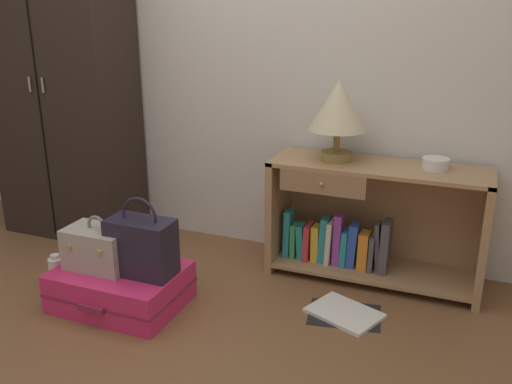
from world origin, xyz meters
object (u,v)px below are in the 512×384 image
(bookshelf, at_px, (367,223))
(suitcase_large, at_px, (121,286))
(open_book_on_floor, at_px, (344,313))
(train_case, at_px, (99,248))
(table_lamp, at_px, (338,108))
(wardrobe, at_px, (63,80))
(bottle, at_px, (57,270))
(bowl, at_px, (436,164))
(handbag, at_px, (142,246))

(bookshelf, xyz_separation_m, suitcase_large, (-1.10, -0.80, -0.22))
(bookshelf, height_order, open_book_on_floor, bookshelf)
(train_case, bearing_deg, table_lamp, 38.76)
(wardrobe, relative_size, bottle, 11.62)
(table_lamp, xyz_separation_m, bowl, (0.52, 0.03, -0.26))
(bottle, xyz_separation_m, open_book_on_floor, (1.57, 0.27, -0.07))
(bowl, bearing_deg, bookshelf, -176.28)
(bowl, xyz_separation_m, handbag, (-1.29, -0.82, -0.34))
(suitcase_large, bearing_deg, bowl, 29.89)
(bookshelf, xyz_separation_m, train_case, (-1.20, -0.82, -0.01))
(wardrobe, distance_m, suitcase_large, 1.49)
(suitcase_large, distance_m, train_case, 0.23)
(bookshelf, xyz_separation_m, open_book_on_floor, (-0.00, -0.47, -0.31))
(handbag, bearing_deg, suitcase_large, -178.31)
(wardrobe, xyz_separation_m, handbag, (1.03, -0.75, -0.67))
(bottle, bearing_deg, table_lamp, 28.23)
(table_lamp, bearing_deg, bottle, -151.77)
(bowl, relative_size, open_book_on_floor, 0.34)
(wardrobe, height_order, bookshelf, wardrobe)
(suitcase_large, bearing_deg, table_lamp, 41.06)
(table_lamp, bearing_deg, bowl, 3.42)
(open_book_on_floor, bearing_deg, train_case, -163.94)
(wardrobe, relative_size, open_book_on_floor, 5.00)
(bookshelf, xyz_separation_m, table_lamp, (-0.19, -0.01, 0.64))
(train_case, xyz_separation_m, open_book_on_floor, (1.20, 0.35, -0.30))
(open_book_on_floor, bearing_deg, suitcase_large, -163.49)
(bookshelf, distance_m, bowl, 0.50)
(bowl, bearing_deg, table_lamp, -176.58)
(wardrobe, relative_size, bowl, 14.72)
(table_lamp, distance_m, open_book_on_floor, 1.08)
(bottle, distance_m, open_book_on_floor, 1.59)
(suitcase_large, relative_size, handbag, 1.59)
(table_lamp, distance_m, handbag, 1.25)
(train_case, distance_m, handbag, 0.25)
(suitcase_large, bearing_deg, handbag, 1.69)
(bottle, bearing_deg, handbag, -4.62)
(bowl, xyz_separation_m, bottle, (-1.89, -0.77, -0.62))
(handbag, bearing_deg, train_case, -174.29)
(bookshelf, xyz_separation_m, bowl, (0.33, 0.02, 0.37))
(table_lamp, bearing_deg, handbag, -134.28)
(wardrobe, height_order, table_lamp, wardrobe)
(wardrobe, xyz_separation_m, open_book_on_floor, (1.99, -0.43, -1.01))
(table_lamp, height_order, bowl, table_lamp)
(table_lamp, height_order, open_book_on_floor, table_lamp)
(train_case, relative_size, handbag, 0.81)
(bottle, bearing_deg, bowl, 22.07)
(table_lamp, bearing_deg, open_book_on_floor, -67.40)
(handbag, xyz_separation_m, open_book_on_floor, (0.96, 0.32, -0.34))
(suitcase_large, height_order, handbag, handbag)
(bookshelf, height_order, suitcase_large, bookshelf)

